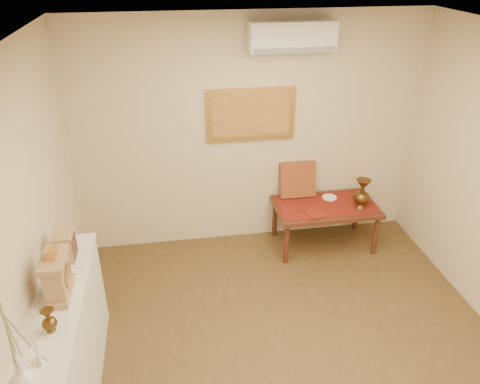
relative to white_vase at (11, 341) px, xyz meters
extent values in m
plane|color=brown|center=(1.80, 0.80, -1.49)|extent=(4.50, 4.50, 0.00)
plane|color=white|center=(1.80, 0.80, 1.21)|extent=(4.50, 4.50, 0.00)
cube|color=beige|center=(1.80, 3.05, -0.14)|extent=(4.00, 0.02, 2.70)
cube|color=beige|center=(-0.20, 0.80, -0.14)|extent=(0.02, 4.50, 2.70)
cube|color=maroon|center=(2.65, 2.68, -0.94)|extent=(1.14, 0.59, 0.01)
cylinder|color=white|center=(2.75, 2.83, -0.93)|extent=(0.18, 0.18, 0.01)
cube|color=maroon|center=(2.45, 2.51, -0.93)|extent=(0.25, 0.29, 0.01)
cube|color=maroon|center=(2.37, 2.96, -0.72)|extent=(0.43, 0.19, 0.44)
cube|color=silver|center=(-0.02, 0.80, -1.02)|extent=(0.35, 2.00, 0.95)
cube|color=silver|center=(-0.02, 0.80, -0.53)|extent=(0.37, 2.02, 0.03)
cube|color=tan|center=(0.00, 0.98, -0.49)|extent=(0.16, 0.36, 0.05)
cube|color=tan|center=(0.00, 0.98, -0.34)|extent=(0.14, 0.30, 0.25)
cylinder|color=beige|center=(0.07, 0.98, -0.34)|extent=(0.01, 0.17, 0.17)
cylinder|color=gold|center=(0.08, 0.98, -0.34)|extent=(0.01, 0.19, 0.19)
cube|color=tan|center=(0.00, 0.98, -0.19)|extent=(0.17, 0.34, 0.04)
cube|color=gold|center=(0.00, 0.98, -0.14)|extent=(0.06, 0.11, 0.07)
cube|color=tan|center=(-0.03, 1.44, -0.40)|extent=(0.15, 0.20, 0.22)
cube|color=#502418|center=(0.04, 1.44, -0.45)|extent=(0.01, 0.17, 0.09)
cube|color=#502418|center=(0.04, 1.44, -0.35)|extent=(0.01, 0.17, 0.09)
cube|color=tan|center=(-0.03, 1.44, -0.28)|extent=(0.16, 0.21, 0.02)
cube|color=#502418|center=(2.65, 2.68, -0.97)|extent=(1.20, 0.70, 0.05)
cylinder|color=#502418|center=(2.11, 2.39, -1.24)|extent=(0.06, 0.06, 0.50)
cylinder|color=#502418|center=(3.19, 2.39, -1.24)|extent=(0.06, 0.06, 0.50)
cylinder|color=#502418|center=(2.11, 2.97, -1.24)|extent=(0.06, 0.06, 0.50)
cylinder|color=#502418|center=(3.19, 2.97, -1.24)|extent=(0.06, 0.06, 0.50)
cube|color=gold|center=(1.80, 3.02, 0.11)|extent=(1.00, 0.05, 0.60)
cube|color=#BA8340|center=(1.80, 3.00, 0.11)|extent=(0.88, 0.01, 0.48)
cube|color=white|center=(2.20, 2.92, 0.96)|extent=(0.90, 0.24, 0.30)
cube|color=gray|center=(2.20, 2.80, 0.84)|extent=(0.86, 0.02, 0.05)
camera|label=1|loc=(0.87, -1.91, 1.77)|focal=35.00mm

